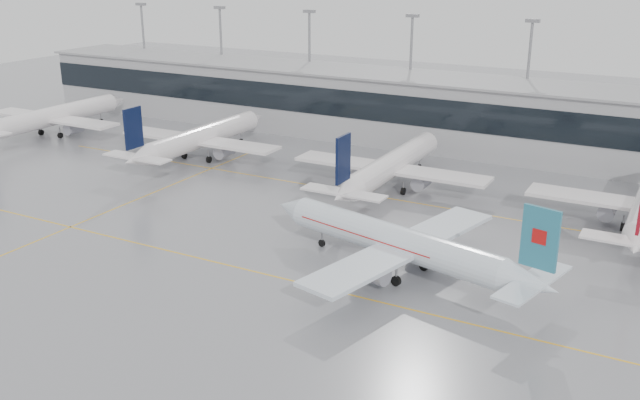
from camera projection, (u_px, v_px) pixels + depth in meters
The scene contains 12 objects.
ground at pixel (267, 275), 77.83m from camera, with size 320.00×320.00×0.00m, color gray.
taxi_line_main at pixel (267, 275), 77.83m from camera, with size 120.00×0.25×0.01m, color gold.
taxi_line_north at pixel (380, 197), 102.70m from camera, with size 120.00×0.25×0.01m, color gold.
taxi_line_cross at pixel (150, 194), 103.84m from camera, with size 0.25×60.00×0.01m, color gold.
terminal at pixel (454, 114), 127.28m from camera, with size 180.00×15.00×12.00m, color #98979B.
terminal_glass at pixel (440, 114), 120.52m from camera, with size 180.00×0.20×5.00m, color black.
terminal_roof at pixel (456, 80), 125.24m from camera, with size 182.00×16.00×0.40m, color gray.
light_masts at pixel (467, 69), 129.85m from camera, with size 156.40×1.00×22.60m.
air_canada_jet at pixel (402, 244), 76.69m from camera, with size 36.21×29.40×11.48m.
parked_jet_a at pixel (53, 116), 136.23m from camera, with size 29.64×36.96×11.72m.
parked_jet_b at pixel (200, 138), 120.39m from camera, with size 29.64×36.96×11.72m.
parked_jet_c at pixel (391, 166), 104.55m from camera, with size 29.64×36.96×11.72m.
Camera 1 is at (38.98, -59.44, 33.24)m, focal length 40.00 mm.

